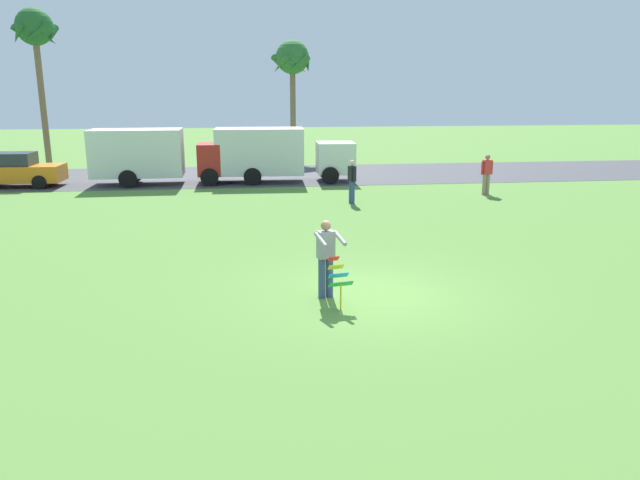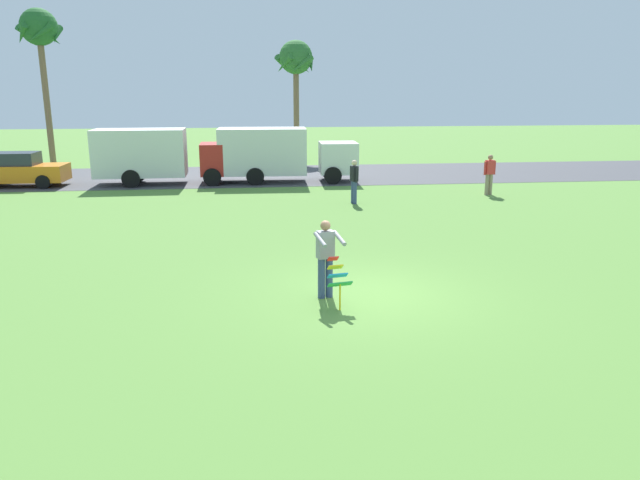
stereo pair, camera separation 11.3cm
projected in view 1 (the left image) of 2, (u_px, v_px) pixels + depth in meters
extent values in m
plane|color=#568438|center=(369.00, 294.00, 13.46)|extent=(120.00, 120.00, 0.00)
cube|color=#424247|center=(295.00, 175.00, 32.01)|extent=(120.00, 8.00, 0.01)
cylinder|color=#384772|center=(329.00, 277.00, 13.17)|extent=(0.16, 0.16, 0.90)
cylinder|color=#384772|center=(322.00, 278.00, 13.11)|extent=(0.16, 0.16, 0.90)
cube|color=gray|center=(326.00, 245.00, 12.96)|extent=(0.40, 0.31, 0.60)
sphere|color=#9E7051|center=(326.00, 226.00, 12.85)|extent=(0.22, 0.22, 0.22)
cylinder|color=gray|center=(340.00, 238.00, 12.77)|extent=(0.24, 0.59, 0.24)
cylinder|color=gray|center=(321.00, 240.00, 12.61)|extent=(0.24, 0.59, 0.24)
cube|color=red|center=(333.00, 259.00, 12.69)|extent=(0.24, 0.18, 0.12)
cube|color=yellow|center=(336.00, 267.00, 12.57)|extent=(0.34, 0.19, 0.12)
cube|color=#1E99D8|center=(338.00, 275.00, 12.45)|extent=(0.43, 0.21, 0.12)
cube|color=green|center=(341.00, 284.00, 12.33)|extent=(0.53, 0.23, 0.12)
cylinder|color=yellow|center=(341.00, 297.00, 12.40)|extent=(0.04, 0.04, 0.57)
cube|color=orange|center=(16.00, 173.00, 27.94)|extent=(4.24, 1.81, 0.76)
cube|color=#282D38|center=(11.00, 159.00, 27.76)|extent=(2.05, 1.45, 0.60)
cylinder|color=black|center=(51.00, 177.00, 28.92)|extent=(0.65, 0.24, 0.64)
cylinder|color=black|center=(40.00, 182.00, 27.36)|extent=(0.65, 0.24, 0.64)
cube|color=#B2231E|center=(217.00, 159.00, 28.97)|extent=(1.83, 1.93, 1.50)
cube|color=silver|center=(137.00, 153.00, 28.39)|extent=(4.23, 2.06, 2.20)
cylinder|color=black|center=(211.00, 172.00, 29.99)|extent=(0.84, 0.29, 0.84)
cylinder|color=black|center=(209.00, 177.00, 28.22)|extent=(0.84, 0.29, 0.84)
cylinder|color=black|center=(134.00, 173.00, 29.49)|extent=(0.84, 0.29, 0.84)
cylinder|color=black|center=(128.00, 179.00, 27.72)|extent=(0.84, 0.29, 0.84)
cube|color=silver|center=(335.00, 158.00, 29.53)|extent=(1.87, 1.96, 1.50)
cube|color=silver|center=(260.00, 151.00, 29.12)|extent=(4.27, 2.15, 2.20)
cylinder|color=black|center=(326.00, 170.00, 30.57)|extent=(0.85, 0.31, 0.84)
cylinder|color=black|center=(330.00, 176.00, 28.79)|extent=(0.85, 0.31, 0.84)
cylinder|color=black|center=(253.00, 171.00, 30.25)|extent=(0.85, 0.31, 0.84)
cylinder|color=black|center=(253.00, 177.00, 28.47)|extent=(0.85, 0.31, 0.84)
cylinder|color=brown|center=(42.00, 99.00, 35.44)|extent=(0.36, 0.36, 7.72)
sphere|color=#236028|center=(34.00, 27.00, 34.44)|extent=(2.10, 2.10, 2.10)
cone|color=#236028|center=(52.00, 35.00, 34.67)|extent=(0.44, 1.56, 1.28)
cone|color=#236028|center=(45.00, 36.00, 35.46)|extent=(1.62, 0.90, 1.28)
cone|color=#236028|center=(25.00, 36.00, 35.00)|extent=(1.27, 1.52, 1.28)
cone|color=#236028|center=(18.00, 34.00, 33.92)|extent=(1.27, 1.52, 1.28)
cone|color=#236028|center=(35.00, 34.00, 33.72)|extent=(1.62, 0.90, 1.28)
cylinder|color=brown|center=(293.00, 111.00, 38.66)|extent=(0.36, 0.36, 6.19)
sphere|color=#2D6B2D|center=(292.00, 57.00, 37.86)|extent=(2.10, 2.10, 2.10)
cone|color=#2D6B2D|center=(307.00, 65.00, 38.08)|extent=(0.44, 1.56, 1.28)
cone|color=#2D6B2D|center=(296.00, 65.00, 38.87)|extent=(1.62, 0.90, 1.28)
cone|color=#2D6B2D|center=(280.00, 65.00, 38.41)|extent=(1.27, 1.52, 1.28)
cone|color=#2D6B2D|center=(281.00, 64.00, 37.34)|extent=(1.27, 1.52, 1.28)
cone|color=#2D6B2D|center=(298.00, 64.00, 37.13)|extent=(1.62, 0.90, 1.28)
cylinder|color=#384772|center=(351.00, 192.00, 24.06)|extent=(0.16, 0.16, 0.90)
cylinder|color=#384772|center=(353.00, 193.00, 23.89)|extent=(0.16, 0.16, 0.90)
cube|color=black|center=(352.00, 174.00, 23.79)|extent=(0.30, 0.40, 0.60)
sphere|color=beige|center=(352.00, 163.00, 23.69)|extent=(0.22, 0.22, 0.22)
cylinder|color=black|center=(350.00, 174.00, 24.02)|extent=(0.09, 0.09, 0.58)
cylinder|color=black|center=(354.00, 175.00, 23.58)|extent=(0.09, 0.09, 0.58)
cylinder|color=gray|center=(484.00, 184.00, 25.93)|extent=(0.16, 0.16, 0.90)
cylinder|color=gray|center=(488.00, 184.00, 25.99)|extent=(0.16, 0.16, 0.90)
cube|color=red|center=(487.00, 167.00, 25.78)|extent=(0.40, 0.29, 0.60)
sphere|color=#9E7051|center=(488.00, 157.00, 25.67)|extent=(0.22, 0.22, 0.22)
cylinder|color=red|center=(482.00, 168.00, 25.71)|extent=(0.09, 0.09, 0.58)
cylinder|color=red|center=(492.00, 168.00, 25.86)|extent=(0.09, 0.09, 0.58)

